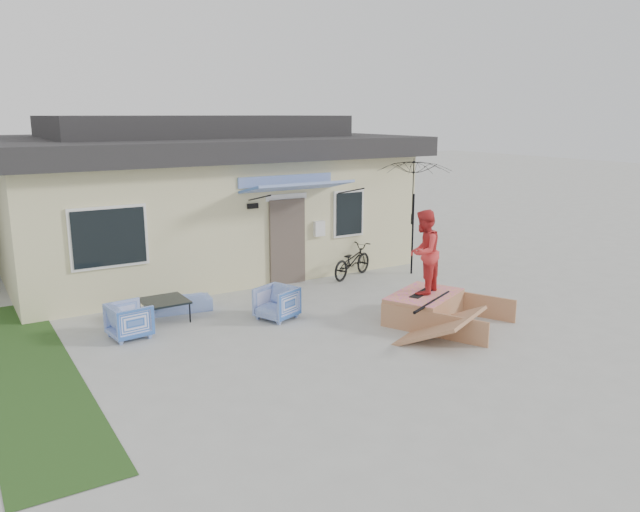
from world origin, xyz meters
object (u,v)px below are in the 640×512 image
armchair_left (129,319)px  skater (424,250)px  bicycle (352,257)px  skateboard (422,292)px  skate_ramp (424,307)px  coffee_table (165,310)px  patio_umbrella (413,208)px  armchair_right (277,301)px  loveseat (178,299)px

armchair_left → skater: skater is taller
bicycle → skateboard: (-0.70, -3.52, 0.05)m
skate_ramp → skater: size_ratio=1.28×
coffee_table → skate_ramp: skate_ramp is taller
coffee_table → skater: size_ratio=0.52×
patio_umbrella → armchair_right: bearing=-163.2°
loveseat → bicycle: bicycle is taller
skater → skateboard: bearing=61.3°
armchair_right → bicycle: (3.20, 1.95, 0.15)m
armchair_right → skater: (2.50, -1.57, 1.07)m
loveseat → skateboard: size_ratio=1.65×
armchair_left → coffee_table: 1.08m
bicycle → skate_ramp: size_ratio=0.74×
skater → armchair_left: bearing=-49.7°
coffee_table → armchair_left: bearing=-144.2°
loveseat → skateboard: (4.05, -3.09, 0.30)m
bicycle → skate_ramp: bicycle is taller
loveseat → patio_umbrella: size_ratio=0.62×
patio_umbrella → skater: (-2.24, -3.00, -0.31)m
skater → coffee_table: bearing=-59.6°
skate_ramp → skateboard: bearing=90.0°
skater → bicycle: bearing=-130.0°
skater → loveseat: bearing=-66.1°
armchair_right → bicycle: bicycle is taller
patio_umbrella → skater: bearing=-126.7°
armchair_right → patio_umbrella: bearing=84.4°
armchair_right → bicycle: bearing=99.0°
skateboard → loveseat: bearing=117.3°
coffee_table → skateboard: bearing=-30.9°
armchair_left → skate_ramp: bearing=-118.2°
bicycle → patio_umbrella: (1.54, -0.52, 1.23)m
skater → patio_umbrella: bearing=-155.4°
armchair_right → skate_ramp: bearing=34.8°
armchair_left → patio_umbrella: size_ratio=0.33×
skate_ramp → skateboard: 0.30m
loveseat → bicycle: size_ratio=0.85×
patio_umbrella → skateboard: size_ratio=2.65×
armchair_left → skater: size_ratio=0.43×
loveseat → armchair_right: 2.17m
loveseat → patio_umbrella: patio_umbrella is taller
loveseat → armchair_left: (-1.30, -1.04, 0.10)m
armchair_left → coffee_table: size_ratio=0.84×
skate_ramp → skateboard: size_ratio=2.61×
coffee_table → bicycle: bicycle is taller
bicycle → skater: (-0.70, -3.52, 0.92)m
loveseat → armchair_left: 1.67m
armchair_left → coffee_table: armchair_left is taller
loveseat → skate_ramp: 5.14m
skateboard → skater: 0.87m
bicycle → skate_ramp: 3.65m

